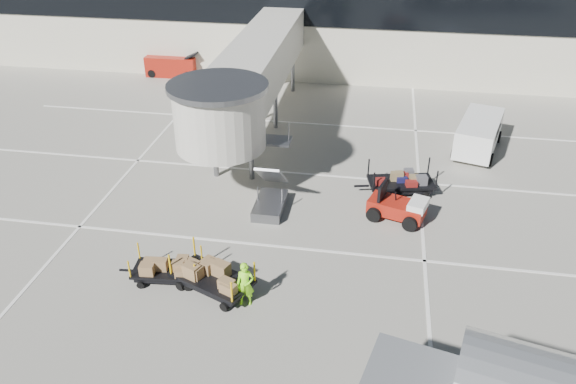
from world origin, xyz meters
name	(u,v)px	position (x,y,z in m)	size (l,w,h in m)	color
ground	(280,275)	(0.00, 0.00, 0.00)	(140.00, 140.00, 0.00)	#B8B4A4
lane_markings	(298,170)	(-0.67, 9.33, 0.01)	(40.00, 30.00, 0.02)	white
terminal	(339,13)	(-0.35, 29.94, 4.11)	(64.00, 12.11, 15.20)	beige
jet_bridge	(250,77)	(-3.97, 12.26, 4.28)	(5.70, 20.40, 6.03)	beige
baggage_tug	(398,207)	(4.83, 5.22, 0.64)	(2.96, 2.39, 1.77)	maroon
suitcase_cart	(402,183)	(5.05, 7.82, 0.57)	(4.20, 2.36, 1.61)	black
box_cart_near	(212,278)	(-2.48, -1.34, 0.61)	(3.99, 2.76, 1.56)	black
box_cart_far	(170,270)	(-4.37, -1.03, 0.52)	(3.45, 1.63, 1.33)	black
ground_worker	(245,284)	(-0.99, -1.92, 0.95)	(0.69, 0.45, 1.89)	#8DFF1A
minivan	(479,131)	(9.53, 13.86, 1.17)	(3.39, 5.51, 1.95)	white
belt_loader	(173,66)	(-13.18, 24.00, 0.80)	(4.37, 1.83, 2.09)	maroon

